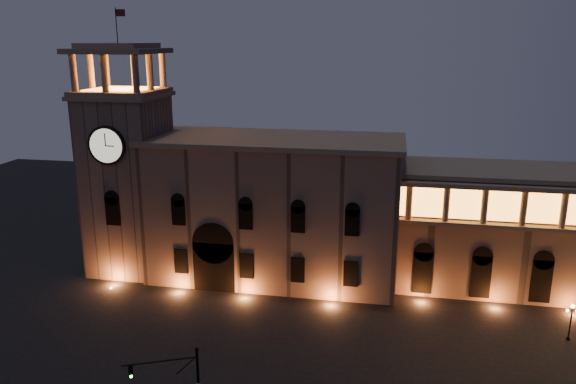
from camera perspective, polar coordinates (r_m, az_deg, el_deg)
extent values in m
plane|color=black|center=(52.63, -4.37, -17.99)|extent=(160.00, 160.00, 0.00)
cube|color=#79604F|center=(68.95, -1.41, -1.89)|extent=(30.00, 12.00, 17.00)
cube|color=#87725D|center=(66.89, -1.46, 5.33)|extent=(30.80, 12.80, 0.60)
cube|color=black|center=(67.41, -7.39, -7.41)|extent=(5.00, 1.40, 6.00)
cylinder|color=black|center=(66.32, -7.48, -5.01)|extent=(5.00, 1.40, 5.00)
cube|color=#FF9532|center=(67.31, -7.44, -7.63)|extent=(4.20, 0.20, 5.00)
cube|color=#79604F|center=(73.40, -15.87, 0.61)|extent=(9.00, 9.00, 22.00)
cube|color=#87725D|center=(71.51, -16.52, 9.36)|extent=(9.80, 9.80, 0.50)
cylinder|color=black|center=(68.10, -17.96, 4.51)|extent=(4.60, 0.35, 4.60)
cylinder|color=beige|center=(67.98, -18.01, 4.49)|extent=(4.00, 0.12, 4.00)
cube|color=#87725D|center=(71.46, -16.55, 9.76)|extent=(9.40, 9.40, 0.50)
cube|color=#FF9532|center=(71.44, -16.57, 10.00)|extent=(6.80, 6.80, 0.15)
cylinder|color=#87725D|center=(69.84, -20.96, 11.22)|extent=(0.76, 0.76, 4.20)
cylinder|color=#87725D|center=(67.95, -18.17, 11.37)|extent=(0.76, 0.76, 4.20)
cylinder|color=#87725D|center=(66.22, -15.22, 11.51)|extent=(0.76, 0.76, 4.20)
cylinder|color=#87725D|center=(76.43, -17.98, 11.74)|extent=(0.76, 0.76, 4.20)
cylinder|color=#87725D|center=(74.70, -15.36, 11.87)|extent=(0.76, 0.76, 4.20)
cylinder|color=#87725D|center=(73.14, -12.62, 11.98)|extent=(0.76, 0.76, 4.20)
cylinder|color=#87725D|center=(73.11, -19.40, 11.49)|extent=(0.76, 0.76, 4.20)
cylinder|color=#87725D|center=(69.66, -13.85, 11.76)|extent=(0.76, 0.76, 4.20)
cube|color=#87725D|center=(71.22, -16.85, 13.56)|extent=(9.80, 9.80, 0.60)
cube|color=#87725D|center=(71.21, -16.88, 14.04)|extent=(7.50, 7.50, 0.60)
cylinder|color=black|center=(71.23, -17.03, 15.88)|extent=(0.10, 0.10, 4.00)
plane|color=#4C1520|center=(71.00, -16.67, 17.05)|extent=(1.20, 0.00, 1.20)
cube|color=brown|center=(72.74, 26.23, -3.84)|extent=(40.00, 10.00, 14.00)
cube|color=#87725D|center=(70.90, 26.91, 1.72)|extent=(40.60, 10.60, 0.50)
cylinder|color=#87725D|center=(63.36, 12.19, -0.97)|extent=(0.70, 0.70, 4.00)
cylinder|color=#87725D|center=(63.62, 15.79, -1.14)|extent=(0.70, 0.70, 4.00)
cylinder|color=#87725D|center=(64.13, 19.34, -1.30)|extent=(0.70, 0.70, 4.00)
cylinder|color=#87725D|center=(64.88, 22.83, -1.46)|extent=(0.70, 0.70, 4.00)
cylinder|color=#87725D|center=(65.86, 26.23, -1.61)|extent=(0.70, 0.70, 4.00)
sphere|color=black|center=(42.07, -9.26, -15.46)|extent=(0.29, 0.29, 0.29)
cylinder|color=black|center=(42.37, -12.92, -16.42)|extent=(4.87, 2.22, 0.13)
cube|color=black|center=(42.74, -15.68, -17.15)|extent=(0.41, 0.40, 0.89)
cylinder|color=#0CE53F|center=(42.75, -15.65, -17.60)|extent=(0.21, 0.15, 0.19)
cylinder|color=black|center=(63.21, 26.75, -11.84)|extent=(0.14, 0.14, 3.54)
cylinder|color=black|center=(63.93, 26.58, -13.16)|extent=(0.39, 0.39, 0.27)
sphere|color=#FFC966|center=(62.44, 26.96, -10.31)|extent=(0.39, 0.39, 0.39)
cylinder|color=black|center=(62.58, 26.71, -10.76)|extent=(0.89, 0.10, 0.05)
sphere|color=#FFC966|center=(62.49, 26.52, -10.72)|extent=(0.28, 0.28, 0.28)
cylinder|color=black|center=(62.73, 27.10, -10.74)|extent=(0.89, 0.10, 0.05)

